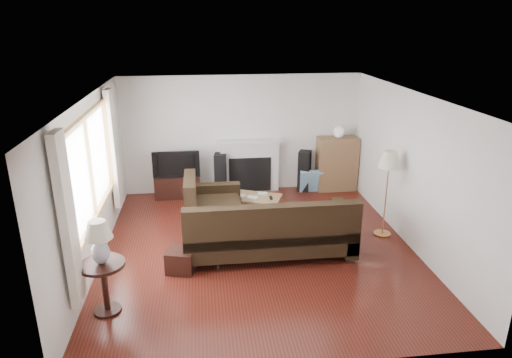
{
  "coord_description": "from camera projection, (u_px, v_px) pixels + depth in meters",
  "views": [
    {
      "loc": [
        -0.86,
        -6.65,
        3.58
      ],
      "look_at": [
        0.0,
        0.3,
        1.1
      ],
      "focal_mm": 32.0,
      "sensor_mm": 36.0,
      "label": 1
    }
  ],
  "objects": [
    {
      "name": "room",
      "position": [
        258.0,
        176.0,
        7.1
      ],
      "size": [
        5.1,
        5.6,
        2.54
      ],
      "color": "#4C1811",
      "rests_on": "ground"
    },
    {
      "name": "window",
      "position": [
        91.0,
        168.0,
        6.53
      ],
      "size": [
        0.12,
        2.74,
        1.54
      ],
      "primitive_type": "cube",
      "color": "brown",
      "rests_on": "room"
    },
    {
      "name": "curtain_near",
      "position": [
        68.0,
        222.0,
        5.16
      ],
      "size": [
        0.1,
        0.35,
        2.1
      ],
      "primitive_type": "cube",
      "color": "silver",
      "rests_on": "room"
    },
    {
      "name": "curtain_far",
      "position": [
        114.0,
        149.0,
        8.01
      ],
      "size": [
        0.1,
        0.35,
        2.1
      ],
      "primitive_type": "cube",
      "color": "silver",
      "rests_on": "room"
    },
    {
      "name": "fireplace",
      "position": [
        250.0,
        166.0,
        9.81
      ],
      "size": [
        1.4,
        0.26,
        1.15
      ],
      "primitive_type": "cube",
      "color": "white",
      "rests_on": "room"
    },
    {
      "name": "tv_stand",
      "position": [
        178.0,
        186.0,
        9.62
      ],
      "size": [
        0.94,
        0.42,
        0.47
      ],
      "primitive_type": "cube",
      "color": "black",
      "rests_on": "ground"
    },
    {
      "name": "television",
      "position": [
        176.0,
        163.0,
        9.45
      ],
      "size": [
        0.96,
        0.13,
        0.55
      ],
      "primitive_type": "imported",
      "color": "black",
      "rests_on": "tv_stand"
    },
    {
      "name": "speaker_left",
      "position": [
        221.0,
        174.0,
        9.7
      ],
      "size": [
        0.29,
        0.33,
        0.89
      ],
      "primitive_type": "cube",
      "rotation": [
        0.0,
        0.0,
        -0.15
      ],
      "color": "black",
      "rests_on": "ground"
    },
    {
      "name": "speaker_right",
      "position": [
        304.0,
        171.0,
        9.9
      ],
      "size": [
        0.34,
        0.37,
        0.89
      ],
      "primitive_type": "cube",
      "rotation": [
        0.0,
        0.0,
        -0.39
      ],
      "color": "black",
      "rests_on": "ground"
    },
    {
      "name": "bookshelf",
      "position": [
        337.0,
        164.0,
        9.91
      ],
      "size": [
        0.85,
        0.4,
        1.17
      ],
      "primitive_type": "cube",
      "color": "brown",
      "rests_on": "ground"
    },
    {
      "name": "globe_lamp",
      "position": [
        339.0,
        132.0,
        9.68
      ],
      "size": [
        0.24,
        0.24,
        0.24
      ],
      "primitive_type": "sphere",
      "color": "white",
      "rests_on": "bookshelf"
    },
    {
      "name": "sectional_sofa",
      "position": [
        269.0,
        227.0,
        7.19
      ],
      "size": [
        2.88,
        2.11,
        0.93
      ],
      "primitive_type": "cube",
      "color": "black",
      "rests_on": "ground"
    },
    {
      "name": "coffee_table",
      "position": [
        252.0,
        206.0,
        8.65
      ],
      "size": [
        1.19,
        0.94,
        0.41
      ],
      "primitive_type": "cube",
      "rotation": [
        0.0,
        0.0,
        -0.39
      ],
      "color": "olive",
      "rests_on": "ground"
    },
    {
      "name": "footstool",
      "position": [
        182.0,
        260.0,
        6.8
      ],
      "size": [
        0.49,
        0.49,
        0.34
      ],
      "primitive_type": "cube",
      "rotation": [
        0.0,
        0.0,
        -0.25
      ],
      "color": "black",
      "rests_on": "ground"
    },
    {
      "name": "floor_lamp",
      "position": [
        386.0,
        194.0,
        7.73
      ],
      "size": [
        0.49,
        0.49,
        1.52
      ],
      "primitive_type": "cube",
      "rotation": [
        0.0,
        0.0,
        0.32
      ],
      "color": "#BA7C40",
      "rests_on": "ground"
    },
    {
      "name": "side_table",
      "position": [
        105.0,
        287.0,
        5.78
      ],
      "size": [
        0.56,
        0.56,
        0.7
      ],
      "primitive_type": "cube",
      "color": "black",
      "rests_on": "ground"
    },
    {
      "name": "table_lamp",
      "position": [
        99.0,
        243.0,
        5.57
      ],
      "size": [
        0.35,
        0.35,
        0.57
      ],
      "primitive_type": "cube",
      "color": "silver",
      "rests_on": "side_table"
    }
  ]
}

